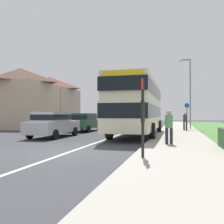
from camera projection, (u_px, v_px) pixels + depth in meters
ground_plane at (69, 152)px, 9.52m from camera, size 120.00×120.00×0.00m
lane_marking_centre at (117, 135)px, 17.25m from camera, size 0.14×60.00×0.01m
pavement_near_side at (180, 139)px, 14.26m from camera, size 3.20×68.00×0.12m
double_decker_bus at (137, 105)px, 16.74m from camera, size 2.80×9.88×3.70m
parked_car_silver at (53, 123)px, 15.77m from camera, size 1.87×4.60×1.62m
parked_car_dark_green at (85, 121)px, 21.37m from camera, size 1.87×4.56×1.57m
pedestrian_at_stop at (169, 125)px, 11.09m from camera, size 0.34×0.34×1.67m
pedestrian_walking_away at (185, 120)px, 21.02m from camera, size 0.34×0.34×1.67m
bus_stop_sign at (143, 112)px, 7.68m from camera, size 0.09×0.52×2.60m
cycle_route_sign at (187, 115)px, 22.61m from camera, size 0.44×0.08×2.52m
street_lamp_mid at (189, 89)px, 23.47m from camera, size 1.14×0.20×6.76m
house_terrace_far_side at (36, 100)px, 29.09m from camera, size 6.20×12.30×6.41m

